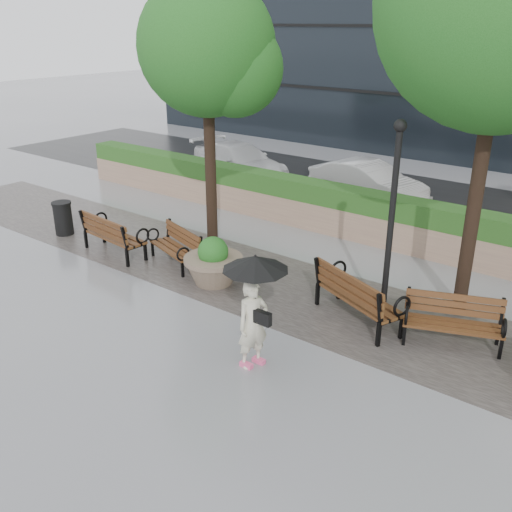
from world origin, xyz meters
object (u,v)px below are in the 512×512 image
Objects in this scene: bench_1 at (176,254)px; bench_2 at (357,307)px; planter_left at (213,265)px; bench_0 at (114,243)px; lamppost at (389,239)px; trash_bin at (63,219)px; bench_3 at (452,332)px; pedestrian at (254,301)px; car_left at (239,162)px; car_right at (367,182)px.

bench_2 reaches higher than bench_1.
bench_1 is 1.33× the size of planter_left.
bench_2 is 1.61× the size of planter_left.
bench_0 is 6.69m from bench_2.
trash_bin is at bearing -174.66° from lamppost.
bench_3 is 2.06m from lamppost.
trash_bin is 0.44× the size of pedestrian.
pedestrian is (8.24, -9.71, 0.59)m from car_left.
bench_2 reaches higher than trash_bin.
lamppost is 0.99× the size of car_right.
car_right is at bearing 91.49° from planter_left.
bench_1 is 0.87× the size of pedestrian.
trash_bin is at bearing -157.20° from bench_1.
planter_left is 1.50× the size of trash_bin.
bench_2 is 8.98m from trash_bin.
bench_0 is 0.93× the size of bench_2.
planter_left reaches higher than bench_2.
car_right reaches higher than planter_left.
car_left is (0.05, 7.77, 0.21)m from trash_bin.
trash_bin is (-4.02, -0.40, 0.18)m from bench_1.
pedestrian is at bearing -125.85° from car_left.
bench_3 is (8.49, 0.91, -0.03)m from bench_0.
bench_0 is 0.98× the size of pedestrian.
bench_0 is 6.33m from pedestrian.
pedestrian is (4.28, -2.34, 0.98)m from bench_1.
car_right is (5.30, 8.03, 0.22)m from trash_bin.
lamppost is at bearing 10.65° from planter_left.
bench_1 is 4.95m from bench_2.
bench_0 is at bearing -150.21° from car_left.
bench_2 is 2.41× the size of trash_bin.
bench_0 is at bearing 28.15° from bench_2.
trash_bin is at bearing 96.66° from pedestrian.
bench_3 is at bearing 4.28° from trash_bin.
car_right is (1.28, 7.62, 0.40)m from bench_1.
car_left is 1.12× the size of car_right.
planter_left is 5.50m from trash_bin.
bench_3 is at bearing 20.53° from bench_1.
lamppost is (3.87, 0.73, 1.33)m from planter_left.
bench_1 is at bearing -137.92° from car_left.
pedestrian is (3.00, -9.96, 0.58)m from car_right.
bench_3 is 0.41× the size of car_left.
bench_0 is at bearing -175.53° from planter_left.
lamppost reaches higher than planter_left.
bench_0 is 3.20m from planter_left.
lamppost is at bearing 155.87° from bench_3.
bench_0 is 1.13× the size of bench_1.
trash_bin is (-10.80, -0.81, 0.17)m from bench_3.
pedestrian reaches higher than trash_bin.
bench_3 reaches higher than bench_1.
bench_2 reaches higher than bench_0.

